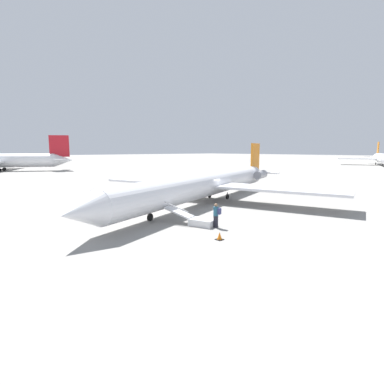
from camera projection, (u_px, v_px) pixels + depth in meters
The scene contains 6 objects.
ground_plane at pixel (206, 202), 31.30m from camera, with size 600.00×600.00×0.00m, color gray.
airplane_main at pixel (211, 184), 31.86m from camera, with size 34.04×26.85×6.40m.
airplane_far_right at pixel (382, 158), 105.74m from camera, with size 35.57×27.76×8.56m.
boarding_stairs at pixel (197, 220), 21.85m from camera, with size 2.26×4.12×1.63m.
passenger at pixel (216, 214), 21.08m from camera, with size 0.43×0.57×1.74m.
traffic_cone_near_stairs at pixel (220, 236), 18.31m from camera, with size 0.43×0.43×0.48m.
Camera 1 is at (21.49, 22.17, 5.47)m, focal length 28.00 mm.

